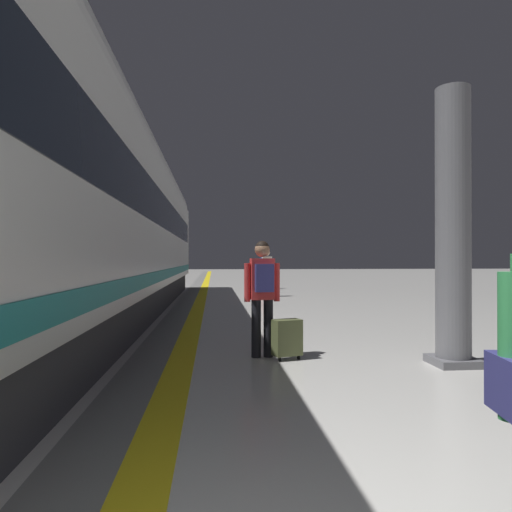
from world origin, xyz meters
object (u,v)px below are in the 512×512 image
(passenger_mid, at_px, (267,268))
(suitcase_far, at_px, (273,282))
(passenger_near, at_px, (262,288))
(suitcase_near, at_px, (287,338))
(passenger_far, at_px, (266,267))
(high_speed_train, at_px, (7,171))
(suitcase_mid, at_px, (259,288))
(platform_pillar, at_px, (453,232))

(passenger_mid, height_order, suitcase_far, passenger_mid)
(passenger_near, bearing_deg, suitcase_near, -28.97)
(passenger_far, bearing_deg, passenger_mid, -95.94)
(passenger_mid, bearing_deg, high_speed_train, -113.64)
(suitcase_mid, bearing_deg, passenger_mid, 45.48)
(passenger_near, distance_m, platform_pillar, 2.63)
(platform_pillar, bearing_deg, passenger_mid, 96.04)
(high_speed_train, height_order, suitcase_near, high_speed_train)
(suitcase_mid, distance_m, suitcase_far, 4.52)
(high_speed_train, distance_m, passenger_far, 15.76)
(passenger_mid, distance_m, platform_pillar, 10.99)
(high_speed_train, bearing_deg, suitcase_far, 69.76)
(platform_pillar, bearing_deg, passenger_near, 163.94)
(passenger_near, distance_m, suitcase_mid, 9.95)
(platform_pillar, bearing_deg, high_speed_train, 175.59)
(passenger_far, height_order, suitcase_far, passenger_far)
(passenger_mid, distance_m, suitcase_mid, 0.82)
(passenger_near, bearing_deg, platform_pillar, -16.06)
(passenger_far, relative_size, suitcase_far, 1.89)
(high_speed_train, relative_size, passenger_far, 18.65)
(passenger_mid, relative_size, platform_pillar, 0.48)
(suitcase_mid, relative_size, platform_pillar, 0.29)
(suitcase_near, xyz_separation_m, suitcase_far, (1.72, 14.45, 0.00))
(suitcase_far, bearing_deg, suitcase_near, -96.80)
(high_speed_train, bearing_deg, suitcase_near, 1.22)
(passenger_near, bearing_deg, suitcase_far, 81.87)
(passenger_far, bearing_deg, suitcase_mid, -99.36)
(suitcase_far, bearing_deg, passenger_mid, -100.83)
(suitcase_mid, bearing_deg, suitcase_near, -93.55)
(high_speed_train, bearing_deg, passenger_mid, 66.36)
(passenger_near, relative_size, platform_pillar, 0.45)
(high_speed_train, distance_m, passenger_near, 3.66)
(suitcase_far, relative_size, platform_pillar, 0.26)
(passenger_near, height_order, passenger_far, passenger_far)
(suitcase_near, distance_m, passenger_far, 14.87)
(passenger_near, height_order, suitcase_far, passenger_near)
(high_speed_train, bearing_deg, platform_pillar, -4.41)
(suitcase_near, height_order, suitcase_mid, suitcase_mid)
(passenger_mid, xyz_separation_m, suitcase_far, (0.78, 4.06, -0.72))
(passenger_mid, bearing_deg, suitcase_mid, -134.52)
(suitcase_near, relative_size, suitcase_mid, 0.53)
(passenger_far, relative_size, platform_pillar, 0.49)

